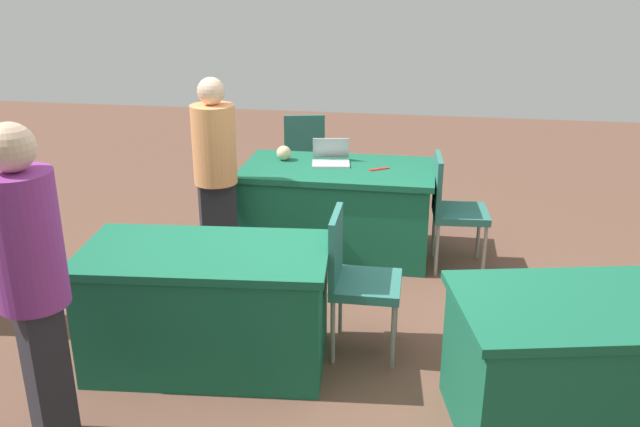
% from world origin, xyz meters
% --- Properties ---
extents(ground_plane, '(14.40, 14.40, 0.00)m').
position_xyz_m(ground_plane, '(0.00, 0.00, 0.00)').
color(ground_plane, brown).
extents(table_foreground, '(1.63, 0.90, 0.78)m').
position_xyz_m(table_foreground, '(0.13, -1.42, 0.39)').
color(table_foreground, '#196647').
rests_on(table_foreground, ground).
extents(table_mid_right, '(1.58, 0.92, 0.78)m').
position_xyz_m(table_mid_right, '(0.70, 0.45, 0.39)').
color(table_mid_right, '#196647').
rests_on(table_mid_right, ground).
extents(table_back_left, '(1.79, 1.17, 0.78)m').
position_xyz_m(table_back_left, '(-1.62, 0.74, 0.39)').
color(table_back_left, '#196647').
rests_on(table_back_left, ground).
extents(chair_tucked_left, '(0.44, 0.44, 0.96)m').
position_xyz_m(chair_tucked_left, '(-0.20, 0.16, 0.55)').
color(chair_tucked_left, '#9E9993').
rests_on(chair_tucked_left, ground).
extents(chair_tucked_right, '(0.47, 0.47, 0.96)m').
position_xyz_m(chair_tucked_right, '(-0.83, -1.26, 0.55)').
color(chair_tucked_right, '#9E9993').
rests_on(chair_tucked_right, ground).
extents(chair_aisle, '(0.53, 0.53, 0.95)m').
position_xyz_m(chair_aisle, '(0.68, -2.76, 0.54)').
color(chair_aisle, '#9E9993').
rests_on(chair_aisle, ground).
extents(person_attendee_standing, '(0.45, 0.45, 1.61)m').
position_xyz_m(person_attendee_standing, '(1.03, -0.84, 0.89)').
color(person_attendee_standing, '#26262D').
rests_on(person_attendee_standing, ground).
extents(person_attendee_browsing, '(0.48, 0.48, 1.76)m').
position_xyz_m(person_attendee_browsing, '(1.25, 1.37, 0.98)').
color(person_attendee_browsing, '#26262D').
rests_on(person_attendee_browsing, ground).
extents(laptop_silver, '(0.36, 0.34, 0.21)m').
position_xyz_m(laptop_silver, '(0.21, -1.52, 0.82)').
color(laptop_silver, silver).
rests_on(laptop_silver, table_foreground).
extents(yarn_ball, '(0.13, 0.13, 0.13)m').
position_xyz_m(yarn_ball, '(0.63, -1.56, 0.84)').
color(yarn_ball, beige).
rests_on(yarn_ball, table_foreground).
extents(scissors_red, '(0.17, 0.13, 0.01)m').
position_xyz_m(scissors_red, '(-0.22, -1.41, 0.78)').
color(scissors_red, red).
rests_on(scissors_red, table_foreground).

